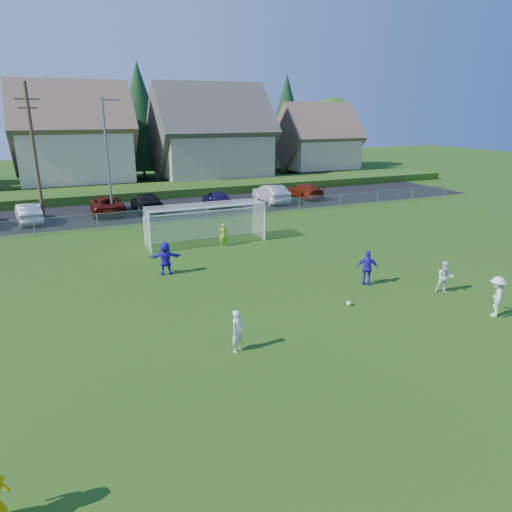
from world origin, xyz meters
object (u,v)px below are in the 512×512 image
object	(u,v)px
player_white_c	(496,297)
soccer_goal	(205,217)
car_b	(28,213)
car_d	(147,203)
player_white_a	(238,331)
player_blue_b	(166,258)
player_blue_a	(367,268)
car_e	(217,199)
car_c	(107,205)
car_g	(304,191)
player_white_b	(445,277)
car_f	(271,194)
goalkeeper	(223,235)
soccer_ball	(349,303)

from	to	relation	value
player_white_c	soccer_goal	size ratio (longest dim) A/B	0.23
car_b	car_d	world-z (taller)	car_d
player_white_a	player_white_c	bearing A→B (deg)	-38.95
soccer_goal	player_blue_b	bearing A→B (deg)	-126.30
player_blue_a	car_e	distance (m)	20.49
player_blue_a	car_c	size ratio (longest dim) A/B	0.32
player_white_c	soccer_goal	distance (m)	16.95
car_g	soccer_goal	distance (m)	17.57
player_white_b	car_f	xyz separation A→B (m)	(2.16, 23.06, 0.06)
player_white_c	soccer_goal	bearing A→B (deg)	-104.89
player_white_c	car_d	size ratio (longest dim) A/B	0.32
player_white_a	car_e	world-z (taller)	car_e
player_blue_a	car_e	xyz separation A→B (m)	(-0.55, 20.49, -0.08)
car_e	car_g	world-z (taller)	car_e
car_e	goalkeeper	bearing A→B (deg)	76.48
soccer_ball	car_b	distance (m)	26.01
car_d	car_b	bearing A→B (deg)	2.95
soccer_ball	player_blue_a	world-z (taller)	player_blue_a
car_f	car_b	bearing A→B (deg)	0.47
player_white_c	goalkeeper	xyz separation A→B (m)	(-6.63, 13.99, -0.13)
player_blue_a	goalkeeper	size ratio (longest dim) A/B	1.19
player_blue_a	player_blue_b	size ratio (longest dim) A/B	0.99
soccer_ball	car_f	distance (m)	23.66
car_g	car_c	bearing A→B (deg)	-3.43
car_f	car_g	xyz separation A→B (m)	(3.86, 0.73, -0.11)
player_blue_b	car_b	distance (m)	16.86
goalkeeper	player_blue_b	bearing A→B (deg)	51.07
car_b	player_white_a	bearing A→B (deg)	98.90
player_white_b	player_blue_a	size ratio (longest dim) A/B	0.88
car_d	car_g	size ratio (longest dim) A/B	1.09
player_blue_b	soccer_goal	world-z (taller)	soccer_goal
player_blue_b	soccer_goal	xyz separation A→B (m)	(3.66, 4.98, 0.78)
soccer_ball	player_white_a	xyz separation A→B (m)	(-5.75, -1.70, 0.64)
car_g	car_d	bearing A→B (deg)	-1.24
soccer_ball	car_c	world-z (taller)	car_c
soccer_ball	car_g	distance (m)	25.73
player_blue_b	car_d	world-z (taller)	player_blue_b
player_white_b	player_blue_b	bearing A→B (deg)	178.64
player_blue_a	car_c	world-z (taller)	player_blue_a
player_white_a	player_white_c	size ratio (longest dim) A/B	0.89
player_blue_b	car_b	bearing A→B (deg)	-51.88
player_white_a	player_white_b	bearing A→B (deg)	-24.29
player_white_c	goalkeeper	bearing A→B (deg)	-105.44
player_white_c	player_blue_a	distance (m)	5.58
player_white_a	car_g	bearing A→B (deg)	25.49
player_white_a	soccer_goal	bearing A→B (deg)	46.11
player_white_b	player_white_c	world-z (taller)	player_white_c
soccer_ball	player_white_b	distance (m)	4.90
player_white_c	car_f	xyz separation A→B (m)	(2.19, 25.78, -0.03)
player_white_c	player_white_b	bearing A→B (deg)	-131.40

